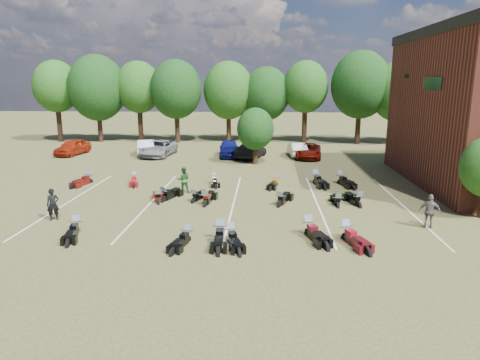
# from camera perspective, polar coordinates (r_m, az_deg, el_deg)

# --- Properties ---
(ground) EXTENTS (160.00, 160.00, 0.00)m
(ground) POSITION_cam_1_polar(r_m,az_deg,el_deg) (22.80, 6.16, -5.30)
(ground) COLOR brown
(ground) RESTS_ON ground
(car_0) EXTENTS (2.46, 4.77, 1.55)m
(car_0) POSITION_cam_1_polar(r_m,az_deg,el_deg) (45.61, -21.42, 4.12)
(car_0) COLOR maroon
(car_0) RESTS_ON ground
(car_1) EXTENTS (2.60, 4.77, 1.49)m
(car_1) POSITION_cam_1_polar(r_m,az_deg,el_deg) (43.76, -12.38, 4.34)
(car_1) COLOR silver
(car_1) RESTS_ON ground
(car_2) EXTENTS (2.97, 5.66, 1.52)m
(car_2) POSITION_cam_1_polar(r_m,az_deg,el_deg) (42.47, -10.81, 4.17)
(car_2) COLOR gray
(car_2) RESTS_ON ground
(car_3) EXTENTS (3.43, 5.26, 1.42)m
(car_3) POSITION_cam_1_polar(r_m,az_deg,el_deg) (40.76, 1.39, 3.96)
(car_3) COLOR black
(car_3) RESTS_ON ground
(car_4) EXTENTS (2.35, 4.84, 1.59)m
(car_4) POSITION_cam_1_polar(r_m,az_deg,el_deg) (41.50, -1.45, 4.25)
(car_4) COLOR navy
(car_4) RESTS_ON ground
(car_5) EXTENTS (1.81, 4.27, 1.37)m
(car_5) POSITION_cam_1_polar(r_m,az_deg,el_deg) (41.92, 7.63, 4.07)
(car_5) COLOR beige
(car_5) RESTS_ON ground
(car_6) EXTENTS (2.85, 5.19, 1.38)m
(car_6) POSITION_cam_1_polar(r_m,az_deg,el_deg) (41.15, 9.14, 3.86)
(car_6) COLOR #5E0C05
(car_6) RESTS_ON ground
(car_7) EXTENTS (3.48, 5.64, 1.53)m
(car_7) POSITION_cam_1_polar(r_m,az_deg,el_deg) (43.59, 23.37, 3.56)
(car_7) COLOR #323236
(car_7) RESTS_ON ground
(person_black) EXTENTS (0.74, 0.67, 1.71)m
(person_black) POSITION_cam_1_polar(r_m,az_deg,el_deg) (24.42, -23.68, -3.02)
(person_black) COLOR black
(person_black) RESTS_ON ground
(person_green) EXTENTS (0.94, 0.79, 1.73)m
(person_green) POSITION_cam_1_polar(r_m,az_deg,el_deg) (28.13, -7.54, 0.03)
(person_green) COLOR #225D24
(person_green) RESTS_ON ground
(person_grey) EXTENTS (1.10, 0.71, 1.74)m
(person_grey) POSITION_cam_1_polar(r_m,az_deg,el_deg) (23.15, 23.99, -3.85)
(person_grey) COLOR #59524D
(person_grey) RESTS_ON ground
(motorcycle_0) EXTENTS (1.13, 2.31, 1.24)m
(motorcycle_0) POSITION_cam_1_polar(r_m,az_deg,el_deg) (22.14, -20.97, -6.69)
(motorcycle_0) COLOR black
(motorcycle_0) RESTS_ON ground
(motorcycle_2) EXTENTS (1.15, 2.18, 1.16)m
(motorcycle_2) POSITION_cam_1_polar(r_m,az_deg,el_deg) (19.79, -7.03, -8.23)
(motorcycle_2) COLOR black
(motorcycle_2) RESTS_ON ground
(motorcycle_3) EXTENTS (0.90, 2.45, 1.34)m
(motorcycle_3) POSITION_cam_1_polar(r_m,az_deg,el_deg) (19.97, -2.65, -7.95)
(motorcycle_3) COLOR black
(motorcycle_3) RESTS_ON ground
(motorcycle_4) EXTENTS (1.28, 2.32, 1.23)m
(motorcycle_4) POSITION_cam_1_polar(r_m,az_deg,el_deg) (19.71, -1.18, -8.22)
(motorcycle_4) COLOR black
(motorcycle_4) RESTS_ON ground
(motorcycle_5) EXTENTS (1.52, 2.59, 1.37)m
(motorcycle_5) POSITION_cam_1_polar(r_m,az_deg,el_deg) (20.72, 9.15, -7.31)
(motorcycle_5) COLOR black
(motorcycle_5) RESTS_ON ground
(motorcycle_6) EXTENTS (1.52, 2.53, 1.35)m
(motorcycle_6) POSITION_cam_1_polar(r_m,az_deg,el_deg) (20.46, 13.95, -7.81)
(motorcycle_6) COLOR #460A10
(motorcycle_6) RESTS_ON ground
(motorcycle_7) EXTENTS (1.27, 2.40, 1.28)m
(motorcycle_7) POSITION_cam_1_polar(r_m,az_deg,el_deg) (26.05, -10.82, -3.11)
(motorcycle_7) COLOR maroon
(motorcycle_7) RESTS_ON ground
(motorcycle_8) EXTENTS (1.04, 2.51, 1.36)m
(motorcycle_8) POSITION_cam_1_polar(r_m,az_deg,el_deg) (25.21, -4.61, -3.47)
(motorcycle_8) COLOR black
(motorcycle_8) RESTS_ON ground
(motorcycle_9) EXTENTS (1.52, 2.50, 1.33)m
(motorcycle_9) POSITION_cam_1_polar(r_m,az_deg,el_deg) (26.46, -10.07, -2.83)
(motorcycle_9) COLOR black
(motorcycle_9) RESTS_ON ground
(motorcycle_10) EXTENTS (1.29, 2.22, 1.18)m
(motorcycle_10) POSITION_cam_1_polar(r_m,az_deg,el_deg) (26.00, -6.17, -2.98)
(motorcycle_10) COLOR black
(motorcycle_10) RESTS_ON ground
(motorcycle_11) EXTENTS (0.72, 2.11, 1.17)m
(motorcycle_11) POSITION_cam_1_polar(r_m,az_deg,el_deg) (25.54, 12.90, -3.54)
(motorcycle_11) COLOR black
(motorcycle_11) RESTS_ON ground
(motorcycle_12) EXTENTS (1.51, 2.49, 1.32)m
(motorcycle_12) POSITION_cam_1_polar(r_m,az_deg,el_deg) (25.16, 5.32, -3.51)
(motorcycle_12) COLOR black
(motorcycle_12) RESTS_ON ground
(motorcycle_13) EXTENTS (1.30, 2.49, 1.33)m
(motorcycle_13) POSITION_cam_1_polar(r_m,az_deg,el_deg) (25.88, 15.50, -3.47)
(motorcycle_13) COLOR black
(motorcycle_13) RESTS_ON ground
(motorcycle_14) EXTENTS (1.38, 2.41, 1.28)m
(motorcycle_14) POSITION_cam_1_polar(r_m,az_deg,el_deg) (32.50, -19.44, -0.41)
(motorcycle_14) COLOR #4D0C0B
(motorcycle_14) RESTS_ON ground
(motorcycle_15) EXTENTS (1.13, 2.16, 1.15)m
(motorcycle_15) POSITION_cam_1_polar(r_m,az_deg,el_deg) (31.69, -13.85, -0.37)
(motorcycle_15) COLOR maroon
(motorcycle_15) RESTS_ON ground
(motorcycle_16) EXTENTS (1.02, 2.09, 1.11)m
(motorcycle_16) POSITION_cam_1_polar(r_m,az_deg,el_deg) (30.66, -3.47, -0.46)
(motorcycle_16) COLOR black
(motorcycle_16) RESTS_ON ground
(motorcycle_17) EXTENTS (1.20, 2.18, 1.16)m
(motorcycle_17) POSITION_cam_1_polar(r_m,az_deg,el_deg) (30.05, 4.85, -0.76)
(motorcycle_17) COLOR black
(motorcycle_17) RESTS_ON ground
(motorcycle_19) EXTENTS (1.30, 2.62, 1.40)m
(motorcycle_19) POSITION_cam_1_polar(r_m,az_deg,el_deg) (31.09, 10.06, -0.45)
(motorcycle_19) COLOR black
(motorcycle_19) RESTS_ON ground
(motorcycle_20) EXTENTS (1.49, 2.50, 1.33)m
(motorcycle_20) POSITION_cam_1_polar(r_m,az_deg,el_deg) (31.25, 13.21, -0.52)
(motorcycle_20) COLOR black
(motorcycle_20) RESTS_ON ground
(tree_line) EXTENTS (56.00, 6.00, 9.79)m
(tree_line) POSITION_cam_1_polar(r_m,az_deg,el_deg) (50.62, 3.59, 12.09)
(tree_line) COLOR black
(tree_line) RESTS_ON ground
(young_tree_midfield) EXTENTS (3.20, 3.20, 4.70)m
(young_tree_midfield) POSITION_cam_1_polar(r_m,az_deg,el_deg) (37.35, 2.06, 6.81)
(young_tree_midfield) COLOR black
(young_tree_midfield) RESTS_ON ground
(parking_lines) EXTENTS (20.10, 14.00, 0.01)m
(parking_lines) POSITION_cam_1_polar(r_m,az_deg,el_deg) (25.70, -0.86, -3.09)
(parking_lines) COLOR silver
(parking_lines) RESTS_ON ground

